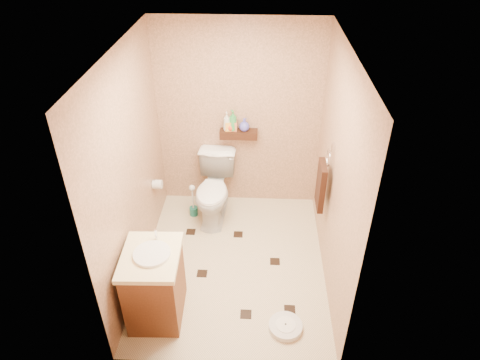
{
  "coord_description": "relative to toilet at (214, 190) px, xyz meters",
  "views": [
    {
      "loc": [
        0.24,
        -3.47,
        3.46
      ],
      "look_at": [
        0.06,
        0.25,
        0.96
      ],
      "focal_mm": 32.0,
      "sensor_mm": 36.0,
      "label": 1
    }
  ],
  "objects": [
    {
      "name": "bottle_f",
      "position": [
        0.36,
        0.34,
        0.74
      ],
      "size": [
        0.14,
        0.14,
        0.16
      ],
      "primitive_type": "imported",
      "rotation": [
        0.0,
        0.0,
        1.71
      ],
      "color": "#4B49B8",
      "rests_on": "wall_shelf"
    },
    {
      "name": "floor_accents",
      "position": [
        0.35,
        -0.91,
        -0.41
      ],
      "size": [
        1.27,
        1.32,
        0.01
      ],
      "color": "black",
      "rests_on": "ground"
    },
    {
      "name": "ceiling",
      "position": [
        0.29,
        -0.83,
        1.99
      ],
      "size": [
        2.0,
        2.5,
        0.02
      ],
      "primitive_type": "cube",
      "color": "silver",
      "rests_on": "wall_back"
    },
    {
      "name": "wall_left",
      "position": [
        -0.71,
        -0.83,
        0.79
      ],
      "size": [
        0.04,
        2.5,
        2.4
      ],
      "primitive_type": "cube",
      "color": "tan",
      "rests_on": "ground"
    },
    {
      "name": "wall_back",
      "position": [
        0.29,
        0.42,
        0.79
      ],
      "size": [
        2.0,
        0.04,
        2.4
      ],
      "primitive_type": "cube",
      "color": "tan",
      "rests_on": "ground"
    },
    {
      "name": "bathroom_scale",
      "position": [
        0.84,
        -1.68,
        -0.38
      ],
      "size": [
        0.41,
        0.41,
        0.06
      ],
      "rotation": [
        0.0,
        0.0,
        -0.34
      ],
      "color": "silver",
      "rests_on": "ground"
    },
    {
      "name": "vanity",
      "position": [
        -0.41,
        -1.54,
        -0.01
      ],
      "size": [
        0.54,
        0.65,
        0.89
      ],
      "rotation": [
        0.0,
        0.0,
        0.04
      ],
      "color": "brown",
      "rests_on": "ground"
    },
    {
      "name": "toilet_brush",
      "position": [
        -0.28,
        0.02,
        -0.25
      ],
      "size": [
        0.11,
        0.11,
        0.46
      ],
      "color": "#1B6D62",
      "rests_on": "ground"
    },
    {
      "name": "bottle_c",
      "position": [
        0.2,
        0.34,
        0.72
      ],
      "size": [
        0.11,
        0.11,
        0.13
      ],
      "primitive_type": "imported",
      "rotation": [
        0.0,
        0.0,
        4.58
      ],
      "color": "#F2411C",
      "rests_on": "wall_shelf"
    },
    {
      "name": "bottle_e",
      "position": [
        0.23,
        0.34,
        0.75
      ],
      "size": [
        0.08,
        0.08,
        0.18
      ],
      "primitive_type": "imported",
      "rotation": [
        0.0,
        0.0,
        4.7
      ],
      "color": "#CD6B44",
      "rests_on": "wall_shelf"
    },
    {
      "name": "wall_right",
      "position": [
        1.29,
        -0.83,
        0.79
      ],
      "size": [
        0.04,
        2.5,
        2.4
      ],
      "primitive_type": "cube",
      "color": "tan",
      "rests_on": "ground"
    },
    {
      "name": "bottle_a",
      "position": [
        0.15,
        0.34,
        0.77
      ],
      "size": [
        0.1,
        0.1,
        0.23
      ],
      "primitive_type": "imported",
      "rotation": [
        0.0,
        0.0,
        3.29
      ],
      "color": "silver",
      "rests_on": "wall_shelf"
    },
    {
      "name": "bottle_d",
      "position": [
        0.22,
        0.34,
        0.79
      ],
      "size": [
        0.13,
        0.13,
        0.26
      ],
      "primitive_type": "imported",
      "rotation": [
        0.0,
        0.0,
        3.62
      ],
      "color": "green",
      "rests_on": "wall_shelf"
    },
    {
      "name": "wall_front",
      "position": [
        0.29,
        -2.08,
        0.79
      ],
      "size": [
        2.0,
        0.04,
        2.4
      ],
      "primitive_type": "cube",
      "color": "tan",
      "rests_on": "ground"
    },
    {
      "name": "towel_ring",
      "position": [
        1.2,
        -0.58,
        0.53
      ],
      "size": [
        0.12,
        0.3,
        0.76
      ],
      "color": "silver",
      "rests_on": "wall_right"
    },
    {
      "name": "ground",
      "position": [
        0.29,
        -0.83,
        -0.41
      ],
      "size": [
        2.5,
        2.5,
        0.0
      ],
      "primitive_type": "plane",
      "color": "beige",
      "rests_on": "ground"
    },
    {
      "name": "bottle_b",
      "position": [
        0.16,
        0.34,
        0.75
      ],
      "size": [
        0.1,
        0.1,
        0.18
      ],
      "primitive_type": "imported",
      "rotation": [
        0.0,
        0.0,
        3.39
      ],
      "color": "#FFB035",
      "rests_on": "wall_shelf"
    },
    {
      "name": "toilet",
      "position": [
        0.0,
        0.0,
        0.0
      ],
      "size": [
        0.51,
        0.83,
        0.82
      ],
      "primitive_type": "imported",
      "rotation": [
        0.0,
        0.0,
        -0.06
      ],
      "color": "white",
      "rests_on": "ground"
    },
    {
      "name": "wall_shelf",
      "position": [
        0.29,
        0.34,
        0.61
      ],
      "size": [
        0.46,
        0.14,
        0.1
      ],
      "primitive_type": "cube",
      "color": "#39190F",
      "rests_on": "wall_back"
    },
    {
      "name": "toilet_paper",
      "position": [
        -0.65,
        -0.18,
        0.19
      ],
      "size": [
        0.12,
        0.11,
        0.12
      ],
      "color": "silver",
      "rests_on": "wall_left"
    }
  ]
}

